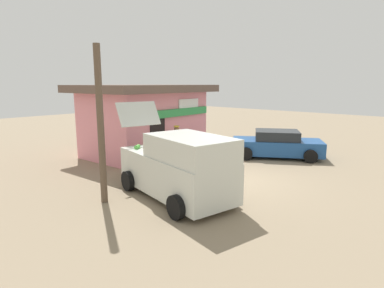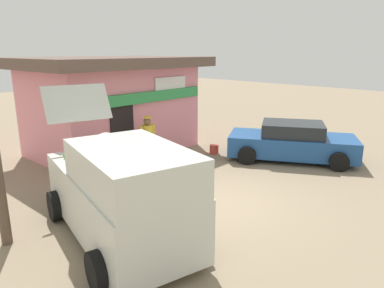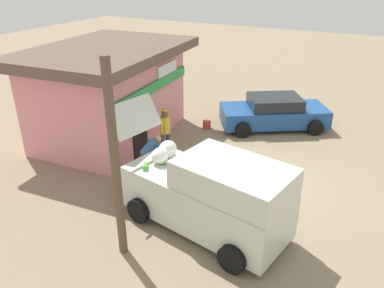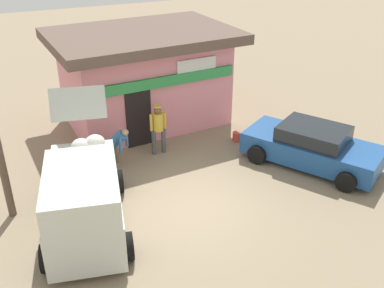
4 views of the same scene
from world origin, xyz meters
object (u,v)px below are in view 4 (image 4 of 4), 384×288
Objects in this scene: customer_bending at (117,143)px; paint_bucket at (237,137)px; unloaded_banana_pile at (86,164)px; storefront_bar at (144,76)px; parked_sedan at (312,147)px; vendor_standing at (158,126)px; delivery_van at (84,196)px.

customer_bending is 4.40m from paint_bucket.
unloaded_banana_pile is at bearing 170.97° from customer_bending.
paint_bucket is at bearing -50.95° from storefront_bar.
customer_bending is 4.08× the size of paint_bucket.
paint_bucket is at bearing 119.69° from parked_sedan.
vendor_standing reaches higher than customer_bending.
delivery_van reaches higher than vendor_standing.
customer_bending is at bearing 60.48° from delivery_van.
storefront_bar is 3.71m from customer_bending.
delivery_van reaches higher than unloaded_banana_pile.
unloaded_banana_pile is (-2.95, -2.83, -1.60)m from storefront_bar.
delivery_van is at bearing -119.52° from customer_bending.
delivery_van is at bearing -134.63° from vendor_standing.
vendor_standing reaches higher than unloaded_banana_pile.
customer_bending is (-1.94, -2.99, -1.01)m from storefront_bar.
paint_bucket is (-1.37, 2.40, -0.47)m from parked_sedan.
delivery_van is 7.35m from parked_sedan.
storefront_bar is 1.50× the size of parked_sedan.
storefront_bar is 6.67m from parked_sedan.
unloaded_banana_pile is (-1.01, 0.16, -0.59)m from customer_bending.
unloaded_banana_pile is at bearing 159.32° from parked_sedan.
delivery_van reaches higher than parked_sedan.
parked_sedan reaches higher than unloaded_banana_pile.
parked_sedan is 2.81m from paint_bucket.
unloaded_banana_pile reaches higher than paint_bucket.
parked_sedan is 3.40× the size of customer_bending.
storefront_bar reaches higher than parked_sedan.
customer_bending is at bearing -9.03° from unloaded_banana_pile.
vendor_standing reaches higher than paint_bucket.
storefront_bar reaches higher than customer_bending.
paint_bucket is at bearing 0.34° from customer_bending.
delivery_van is 3.17m from unloaded_banana_pile.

